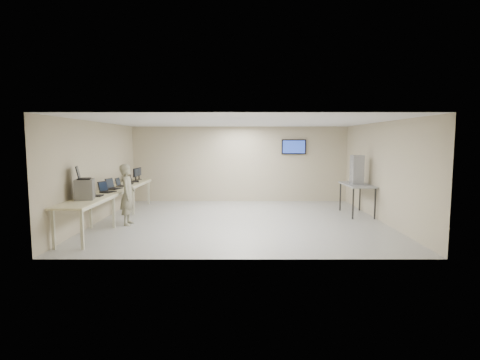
{
  "coord_description": "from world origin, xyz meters",
  "views": [
    {
      "loc": [
        0.0,
        -10.5,
        2.27
      ],
      "look_at": [
        0.0,
        0.2,
        1.15
      ],
      "focal_mm": 28.0,
      "sensor_mm": 36.0,
      "label": 1
    }
  ],
  "objects_px": {
    "workbench": "(114,192)",
    "side_table": "(357,186)",
    "equipment_box": "(85,189)",
    "soldier": "(128,195)"
  },
  "relations": [
    {
      "from": "workbench",
      "to": "side_table",
      "type": "height_order",
      "value": "side_table"
    },
    {
      "from": "equipment_box",
      "to": "soldier",
      "type": "bearing_deg",
      "value": 51.21
    },
    {
      "from": "soldier",
      "to": "side_table",
      "type": "relative_size",
      "value": 1.04
    },
    {
      "from": "side_table",
      "to": "equipment_box",
      "type": "bearing_deg",
      "value": -159.59
    },
    {
      "from": "workbench",
      "to": "side_table",
      "type": "xyz_separation_m",
      "value": [
        7.19,
        0.9,
        0.05
      ]
    },
    {
      "from": "soldier",
      "to": "side_table",
      "type": "distance_m",
      "value": 6.78
    },
    {
      "from": "workbench",
      "to": "side_table",
      "type": "distance_m",
      "value": 7.24
    },
    {
      "from": "equipment_box",
      "to": "side_table",
      "type": "bearing_deg",
      "value": 6.69
    },
    {
      "from": "soldier",
      "to": "side_table",
      "type": "bearing_deg",
      "value": -82.32
    },
    {
      "from": "equipment_box",
      "to": "side_table",
      "type": "relative_size",
      "value": 0.3
    }
  ]
}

